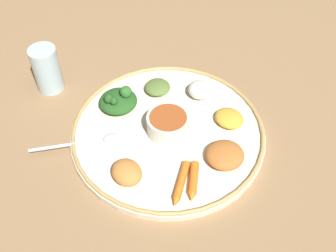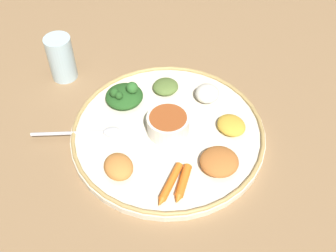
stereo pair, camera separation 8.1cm
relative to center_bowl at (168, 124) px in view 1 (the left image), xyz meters
The scene contains 14 objects.
ground_plane 0.04m from the center_bowl, ahead, with size 2.40×2.40×0.00m, color olive.
platter 0.03m from the center_bowl, ahead, with size 0.39×0.39×0.01m, color beige.
platter_rim 0.02m from the center_bowl, ahead, with size 0.38×0.38×0.01m, color tan.
center_bowl is the anchor object (origin of this frame).
spoon 0.16m from the center_bowl, 164.42° to the right, with size 0.17×0.06×0.01m.
greens_pile 0.12m from the center_bowl, 150.63° to the left, with size 0.10×0.10×0.05m.
carrot_near_spoon 0.13m from the center_bowl, 75.62° to the right, with size 0.03×0.10×0.01m.
carrot_outer 0.13m from the center_bowl, 65.70° to the right, with size 0.02×0.08×0.02m.
mound_collards 0.12m from the center_bowl, 105.58° to the left, with size 0.05×0.06×0.02m, color #567033.
mound_lentil_yellow 0.13m from the center_bowl, 15.58° to the left, with size 0.06×0.05×0.02m, color gold.
mound_rice_white 0.12m from the center_bowl, 60.58° to the left, with size 0.05×0.05×0.03m, color silver.
mound_squash 0.13m from the center_bowl, 119.42° to the right, with size 0.06×0.05×0.03m, color #C67A38.
mound_chickpea 0.13m from the center_bowl, 29.42° to the right, with size 0.07×0.07×0.03m, color #B2662D.
drinking_glass 0.30m from the center_bowl, 155.69° to the left, with size 0.06×0.06×0.10m.
Camera 1 is at (0.04, -0.53, 0.63)m, focal length 44.07 mm.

